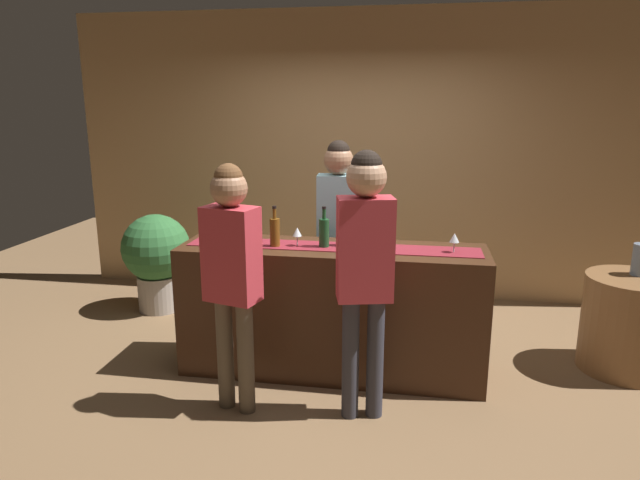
# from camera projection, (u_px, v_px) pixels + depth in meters

# --- Properties ---
(ground_plane) EXTENTS (10.00, 10.00, 0.00)m
(ground_plane) POSITION_uv_depth(u_px,v_px,m) (331.00, 369.00, 4.37)
(ground_plane) COLOR brown
(back_wall) EXTENTS (6.00, 0.12, 2.90)m
(back_wall) POSITION_uv_depth(u_px,v_px,m) (360.00, 157.00, 5.84)
(back_wall) COLOR tan
(back_wall) RESTS_ON ground
(bar_counter) EXTENTS (2.25, 0.60, 0.98)m
(bar_counter) POSITION_uv_depth(u_px,v_px,m) (332.00, 310.00, 4.26)
(bar_counter) COLOR #3D2314
(bar_counter) RESTS_ON ground
(counter_runner_cloth) EXTENTS (2.13, 0.28, 0.01)m
(counter_runner_cloth) POSITION_uv_depth(u_px,v_px,m) (332.00, 247.00, 4.14)
(counter_runner_cloth) COLOR maroon
(counter_runner_cloth) RESTS_ON bar_counter
(wine_bottle_green) EXTENTS (0.07, 0.07, 0.30)m
(wine_bottle_green) POSITION_uv_depth(u_px,v_px,m) (324.00, 232.00, 4.11)
(wine_bottle_green) COLOR #194723
(wine_bottle_green) RESTS_ON bar_counter
(wine_bottle_clear) EXTENTS (0.07, 0.07, 0.30)m
(wine_bottle_clear) POSITION_uv_depth(u_px,v_px,m) (350.00, 231.00, 4.14)
(wine_bottle_clear) COLOR #B2C6C1
(wine_bottle_clear) RESTS_ON bar_counter
(wine_bottle_amber) EXTENTS (0.07, 0.07, 0.30)m
(wine_bottle_amber) POSITION_uv_depth(u_px,v_px,m) (275.00, 232.00, 4.12)
(wine_bottle_amber) COLOR brown
(wine_bottle_amber) RESTS_ON bar_counter
(wine_glass_near_customer) EXTENTS (0.07, 0.07, 0.14)m
(wine_glass_near_customer) POSITION_uv_depth(u_px,v_px,m) (297.00, 232.00, 4.13)
(wine_glass_near_customer) COLOR silver
(wine_glass_near_customer) RESTS_ON bar_counter
(wine_glass_mid_counter) EXTENTS (0.07, 0.07, 0.14)m
(wine_glass_mid_counter) POSITION_uv_depth(u_px,v_px,m) (370.00, 237.00, 4.00)
(wine_glass_mid_counter) COLOR silver
(wine_glass_mid_counter) RESTS_ON bar_counter
(wine_glass_far_end) EXTENTS (0.07, 0.07, 0.14)m
(wine_glass_far_end) POSITION_uv_depth(u_px,v_px,m) (454.00, 238.00, 3.95)
(wine_glass_far_end) COLOR silver
(wine_glass_far_end) RESTS_ON bar_counter
(bartender) EXTENTS (0.35, 0.24, 1.71)m
(bartender) POSITION_uv_depth(u_px,v_px,m) (338.00, 220.00, 4.68)
(bartender) COLOR #26262B
(bartender) RESTS_ON ground
(customer_sipping) EXTENTS (0.38, 0.27, 1.74)m
(customer_sipping) POSITION_uv_depth(u_px,v_px,m) (365.00, 257.00, 3.48)
(customer_sipping) COLOR #33333D
(customer_sipping) RESTS_ON ground
(customer_browsing) EXTENTS (0.38, 0.28, 1.65)m
(customer_browsing) POSITION_uv_depth(u_px,v_px,m) (232.00, 264.00, 3.59)
(customer_browsing) COLOR brown
(customer_browsing) RESTS_ON ground
(round_side_table) EXTENTS (0.68, 0.68, 0.74)m
(round_side_table) POSITION_uv_depth(u_px,v_px,m) (629.00, 324.00, 4.30)
(round_side_table) COLOR brown
(round_side_table) RESTS_ON ground
(potted_plant_tall) EXTENTS (0.65, 0.65, 0.96)m
(potted_plant_tall) POSITION_uv_depth(u_px,v_px,m) (156.00, 255.00, 5.50)
(potted_plant_tall) COLOR #9E9389
(potted_plant_tall) RESTS_ON ground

